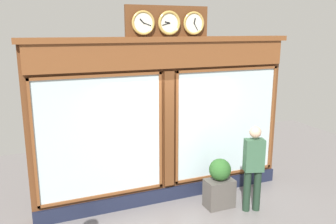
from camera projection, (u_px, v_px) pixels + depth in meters
shop_facade at (166, 120)px, 7.02m from camera, size 5.34×0.42×3.86m
pedestrian at (253, 165)px, 6.67m from camera, size 0.41×0.32×1.69m
planter_box at (219, 193)px, 6.96m from camera, size 0.56×0.36×0.57m
planter_shrub at (220, 170)px, 6.84m from camera, size 0.43×0.43×0.43m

